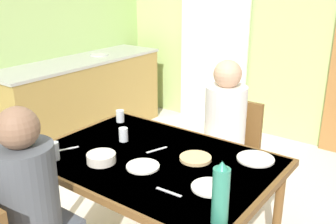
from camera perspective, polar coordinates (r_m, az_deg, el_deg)
wall_back at (r=4.46m, az=14.77°, el=13.79°), size 4.02×0.10×2.73m
wall_left at (r=4.28m, az=-21.20°, el=12.91°), size 0.10×3.62×2.73m
curtain_panel at (r=4.67m, az=6.82°, el=11.81°), size 0.90×0.03×2.29m
kitchen_counter at (r=4.46m, az=-12.62°, el=1.95°), size 0.61×2.05×0.91m
dining_table at (r=2.35m, az=-2.19°, el=-8.28°), size 1.43×1.00×0.74m
chair_far_diner at (r=3.03m, az=9.33°, el=-5.45°), size 0.40×0.40×0.87m
person_near_diner at (r=2.01m, az=-19.90°, el=-11.10°), size 0.30×0.37×0.77m
person_far_diner at (r=2.81m, az=8.36°, el=-1.17°), size 0.30×0.37×0.77m
water_bottle_green_near at (r=1.70m, az=7.82°, el=-12.09°), size 0.08×0.08×0.30m
serving_bowl_center at (r=2.29m, az=-9.88°, el=-6.74°), size 0.17×0.17×0.05m
dinner_plate_near_left at (r=2.02m, az=6.27°, el=-11.05°), size 0.20×0.20×0.01m
dinner_plate_near_right at (r=2.21m, az=-3.75°, el=-8.05°), size 0.19×0.19×0.01m
dinner_plate_far_center at (r=2.35m, az=12.87°, el=-6.79°), size 0.22×0.22×0.01m
drinking_glass_by_near_diner at (r=2.37m, az=-16.56°, el=-5.60°), size 0.06×0.06×0.11m
drinking_glass_by_far_diner at (r=2.54m, az=-6.64°, el=-3.35°), size 0.06×0.06×0.09m
drinking_glass_spare_center at (r=2.88m, az=-7.12°, el=-0.60°), size 0.06×0.06×0.09m
bread_plate_sliced at (r=2.30m, az=4.11°, el=-6.86°), size 0.19×0.19×0.02m
cutlery_knife_near at (r=2.51m, az=-14.80°, el=-5.34°), size 0.08×0.14×0.00m
cutlery_fork_near at (r=2.42m, az=-1.68°, el=-5.64°), size 0.06×0.15×0.00m
cutlery_knife_far at (r=1.98m, az=0.12°, el=-11.80°), size 0.15×0.02×0.00m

